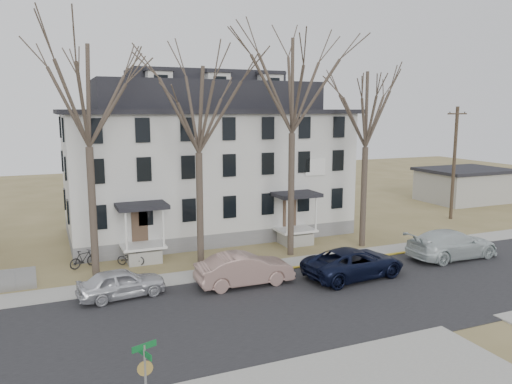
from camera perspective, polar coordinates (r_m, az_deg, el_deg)
name	(u,v)px	position (r m, az deg, el deg)	size (l,w,h in m)	color
ground	(368,313)	(24.08, 12.67, -13.38)	(120.00, 120.00, 0.00)	olive
main_road	(344,298)	(25.60, 10.01, -11.88)	(120.00, 10.00, 0.04)	#27272A
far_sidewalk	(289,264)	(30.50, 3.81, -8.24)	(120.00, 2.00, 0.08)	#A09F97
yellow_curb	(367,259)	(32.27, 12.56, -7.46)	(14.00, 0.25, 0.06)	gold
boarding_house	(207,162)	(37.77, -5.68, 3.49)	(20.80, 12.36, 12.05)	slate
distant_building	(464,185)	(55.05, 22.70, 0.76)	(8.50, 6.50, 3.35)	#A09F97
tree_far_left	(86,88)	(27.82, -18.86, 11.19)	(8.40, 8.40, 13.72)	#473B31
tree_mid_left	(198,103)	(28.90, -6.66, 10.07)	(7.80, 7.80, 12.74)	#473B31
tree_center	(292,79)	(31.19, 4.19, 12.77)	(9.00, 9.00, 14.70)	#473B31
tree_mid_right	(367,104)	(34.00, 12.56, 9.80)	(7.80, 7.80, 12.74)	#473B31
utility_pole_far	(454,162)	(45.18, 21.71, 3.23)	(2.00, 0.28, 9.50)	#3D3023
car_silver	(122,284)	(25.92, -15.10, -10.09)	(1.72, 4.27, 1.45)	silver
car_tan	(244,270)	(26.71, -1.33, -8.89)	(1.81, 5.18, 1.71)	gray
car_navy	(354,263)	(28.41, 11.12, -8.02)	(2.71, 5.88, 1.63)	black
car_white	(452,245)	(33.68, 21.50, -5.62)	(2.49, 6.12, 1.77)	silver
bicycle_left	(131,259)	(30.96, -14.11, -7.41)	(0.57, 1.65, 0.87)	black
bicycle_right	(84,260)	(31.26, -19.09, -7.30)	(0.50, 1.76, 1.06)	black
street_sign	(145,374)	(15.46, -12.54, -19.62)	(0.77, 0.77, 2.71)	gray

